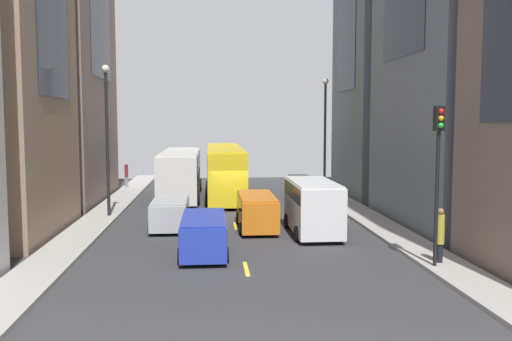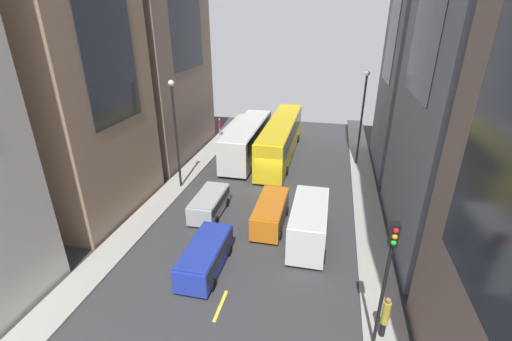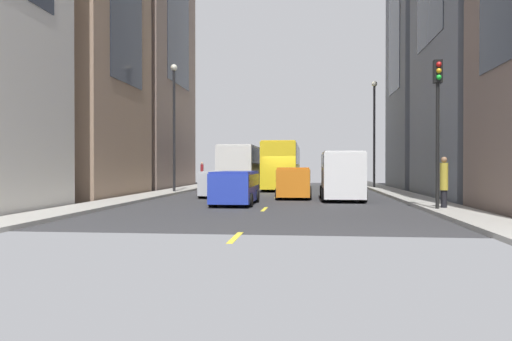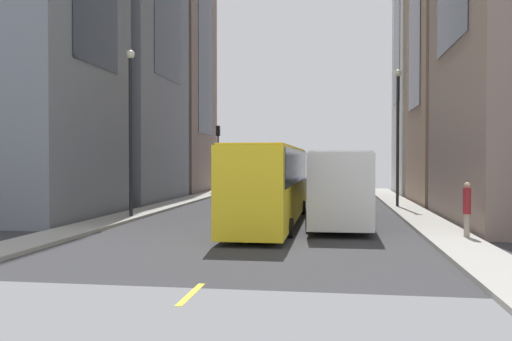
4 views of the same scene
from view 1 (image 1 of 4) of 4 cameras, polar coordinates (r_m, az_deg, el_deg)
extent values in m
plane|color=#333335|center=(32.90, -2.48, -4.40)|extent=(40.86, 40.86, 0.00)
cube|color=#9E9B93|center=(33.43, -15.43, -4.30)|extent=(1.91, 44.00, 0.15)
cube|color=#9E9B93|center=(34.02, 10.23, -4.04)|extent=(1.91, 44.00, 0.15)
cube|color=yellow|center=(20.59, -1.02, -10.20)|extent=(0.16, 2.00, 0.01)
cube|color=yellow|center=(28.77, -2.14, -5.78)|extent=(0.16, 2.00, 0.01)
cube|color=yellow|center=(37.04, -2.75, -3.32)|extent=(0.16, 2.00, 0.01)
cube|color=yellow|center=(45.37, -3.14, -1.76)|extent=(0.16, 2.00, 0.01)
cube|color=yellow|center=(53.71, -3.41, -0.69)|extent=(0.16, 2.00, 0.01)
cube|color=silver|center=(39.25, -7.85, -0.28)|extent=(2.55, 11.41, 3.00)
cube|color=black|center=(39.18, -7.86, 0.95)|extent=(2.60, 10.50, 1.20)
cube|color=beige|center=(39.13, -7.87, 1.96)|extent=(2.45, 10.96, 0.08)
cylinder|color=black|center=(42.97, -9.14, -1.54)|extent=(0.46, 1.00, 1.00)
cylinder|color=black|center=(42.85, -6.01, -1.52)|extent=(0.46, 1.00, 1.00)
cylinder|color=black|center=(35.97, -9.98, -2.85)|extent=(0.46, 1.00, 1.00)
cylinder|color=black|center=(35.84, -6.24, -2.83)|extent=(0.46, 1.00, 1.00)
cube|color=yellow|center=(40.13, -3.28, -0.01)|extent=(2.45, 14.51, 3.30)
cube|color=black|center=(40.07, -3.29, 1.22)|extent=(2.50, 13.35, 1.48)
cube|color=gold|center=(40.02, -3.29, 2.41)|extent=(2.35, 13.93, 0.08)
cylinder|color=black|center=(44.75, -4.87, -1.39)|extent=(0.44, 0.76, 0.76)
cylinder|color=black|center=(44.80, -1.99, -1.36)|extent=(0.44, 0.76, 0.76)
cylinder|color=black|center=(35.82, -4.88, -3.02)|extent=(0.44, 0.76, 0.76)
cylinder|color=black|center=(35.89, -1.27, -2.99)|extent=(0.44, 0.76, 0.76)
cube|color=white|center=(26.65, 5.93, -3.75)|extent=(2.05, 5.33, 2.30)
cube|color=black|center=(26.54, 5.94, -2.14)|extent=(2.09, 4.91, 0.69)
cube|color=silver|center=(26.49, 5.95, -1.20)|extent=(1.97, 5.12, 0.08)
cylinder|color=black|center=(28.27, 3.39, -5.25)|extent=(0.37, 0.72, 0.72)
cylinder|color=black|center=(28.60, 7.15, -5.16)|extent=(0.37, 0.72, 0.72)
cylinder|color=black|center=(25.06, 4.48, -6.60)|extent=(0.37, 0.72, 0.72)
cylinder|color=black|center=(25.43, 8.71, -6.47)|extent=(0.37, 0.72, 0.72)
cube|color=#2338AD|center=(22.68, -5.47, -6.63)|extent=(1.78, 4.59, 1.33)
cube|color=black|center=(22.62, -5.48, -5.80)|extent=(1.82, 4.22, 0.56)
cube|color=navy|center=(22.55, -5.48, -4.88)|extent=(1.71, 4.41, 0.08)
cylinder|color=black|center=(24.21, -7.38, -7.17)|extent=(0.32, 0.62, 0.62)
cylinder|color=black|center=(24.19, -3.47, -7.14)|extent=(0.32, 0.62, 0.62)
cylinder|color=black|center=(21.44, -7.72, -8.79)|extent=(0.32, 0.62, 0.62)
cylinder|color=black|center=(21.42, -3.28, -8.76)|extent=(0.32, 0.62, 0.62)
cube|color=orange|center=(27.80, 0.09, -4.25)|extent=(1.78, 4.74, 1.49)
cube|color=black|center=(27.74, 0.09, -3.47)|extent=(1.81, 4.36, 0.63)
cube|color=#BE6115|center=(27.68, 0.09, -2.65)|extent=(1.71, 4.55, 0.08)
cylinder|color=black|center=(29.29, -1.76, -4.97)|extent=(0.32, 0.62, 0.62)
cylinder|color=black|center=(29.42, 1.44, -4.93)|extent=(0.32, 0.62, 0.62)
cylinder|color=black|center=(26.41, -1.41, -6.09)|extent=(0.32, 0.62, 0.62)
cylinder|color=black|center=(26.56, 2.13, -6.03)|extent=(0.32, 0.62, 0.62)
cube|color=#B7BABF|center=(28.23, -8.93, -4.40)|extent=(1.76, 4.11, 1.27)
cube|color=black|center=(28.18, -8.93, -3.76)|extent=(1.79, 3.78, 0.53)
cube|color=#9C9EA2|center=(28.13, -8.94, -3.04)|extent=(1.69, 3.95, 0.08)
cylinder|color=black|center=(29.63, -10.30, -4.94)|extent=(0.32, 0.62, 0.62)
cylinder|color=black|center=(29.52, -7.16, -4.93)|extent=(0.32, 0.62, 0.62)
cylinder|color=black|center=(27.14, -10.82, -5.88)|extent=(0.32, 0.62, 0.62)
cylinder|color=black|center=(27.02, -7.38, -5.88)|extent=(0.32, 0.62, 0.62)
cylinder|color=gray|center=(45.14, -13.32, -1.20)|extent=(0.21, 0.21, 0.86)
cylinder|color=maroon|center=(45.05, -13.34, -0.05)|extent=(0.28, 0.28, 0.96)
sphere|color=tan|center=(45.01, -13.36, 0.69)|extent=(0.21, 0.21, 0.21)
cylinder|color=black|center=(21.99, 18.55, -8.14)|extent=(0.24, 0.24, 0.71)
cylinder|color=gold|center=(21.80, 18.62, -5.81)|extent=(0.32, 0.32, 1.11)
sphere|color=#8C6647|center=(21.69, 18.67, -4.06)|extent=(0.24, 0.24, 0.24)
cylinder|color=black|center=(21.04, 18.28, -2.84)|extent=(0.14, 0.14, 4.96)
cube|color=black|center=(20.85, 18.51, 5.16)|extent=(0.32, 0.32, 0.90)
sphere|color=red|center=(20.69, 18.73, 5.86)|extent=(0.20, 0.20, 0.20)
sphere|color=orange|center=(20.68, 18.71, 5.16)|extent=(0.20, 0.20, 0.20)
sphere|color=green|center=(20.69, 18.69, 4.46)|extent=(0.20, 0.20, 0.20)
cylinder|color=black|center=(31.71, -15.21, 2.61)|extent=(0.18, 0.18, 8.01)
sphere|color=silver|center=(31.82, -15.39, 10.16)|extent=(0.44, 0.44, 0.44)
cylinder|color=black|center=(40.09, 7.18, 3.23)|extent=(0.18, 0.18, 7.99)
sphere|color=silver|center=(40.17, 7.25, 9.19)|extent=(0.44, 0.44, 0.44)
camera|label=2|loc=(12.15, 32.50, 40.25)|focal=24.20mm
camera|label=3|loc=(4.97, 101.11, -47.76)|focal=35.15mm
camera|label=4|loc=(64.95, -6.45, 2.93)|focal=37.39mm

